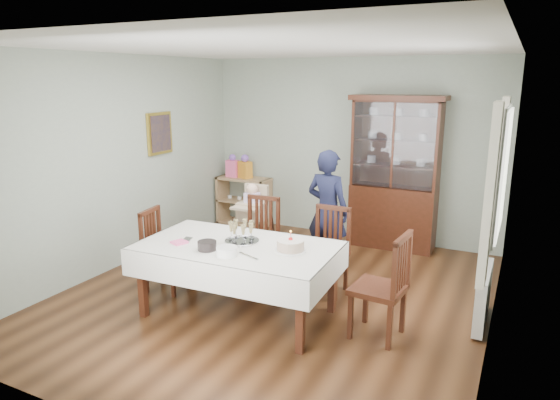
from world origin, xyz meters
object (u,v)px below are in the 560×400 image
Objects in this scene: chair_end_right at (379,306)px; birthday_cake at (291,246)px; dining_table at (238,279)px; sideboard at (244,201)px; high_chair at (253,229)px; gift_bag_pink at (233,167)px; china_cabinet at (395,171)px; chair_far_right at (326,268)px; champagne_tray at (242,236)px; chair_end_left at (166,266)px; woman at (328,211)px; gift_bag_orange at (245,168)px; chair_far_left at (258,255)px.

birthday_cake is (-0.87, -0.13, 0.51)m from chair_end_right.
dining_table is 3.30m from sideboard.
gift_bag_pink reaches higher than high_chair.
china_cabinet is at bearing 83.49° from birthday_cake.
chair_far_right is 2.74× the size of champagne_tray.
dining_table is at bearing -57.54° from gift_bag_pink.
high_chair reaches higher than chair_end_left.
high_chair is at bearing 11.96° from woman.
chair_end_right is (0.81, -0.72, 0.02)m from chair_far_right.
chair_end_left is 1.74m from birthday_cake.
gift_bag_orange is (0.04, -0.02, 0.57)m from sideboard.
dining_table is 0.94× the size of china_cabinet.
china_cabinet is 2.39m from chair_far_left.
gift_bag_pink is (-1.82, 2.85, 0.58)m from dining_table.
dining_table is 2.27× the size of sideboard.
chair_end_right is (2.52, 0.03, 0.03)m from chair_end_left.
gift_bag_pink is at bearing -124.30° from chair_end_right.
chair_far_left is 1.05× the size of chair_end_left.
birthday_cake is 0.80× the size of gift_bag_orange.
birthday_cake is (0.56, 0.07, 0.43)m from dining_table.
chair_far_right is 1.00m from birthday_cake.
gift_bag_pink is 0.24m from gift_bag_orange.
champagne_tray is (-1.44, -0.10, 0.52)m from chair_end_right.
gift_bag_pink reaches higher than birthday_cake.
woman is at bearing 75.84° from champagne_tray.
chair_end_right is at bearing 4.03° from champagne_tray.
china_cabinet is 2.42× the size of sideboard.
gift_bag_orange is at bearing -126.43° from chair_end_right.
chair_far_left is 1.03m from champagne_tray.
chair_far_right is 0.63× the size of woman.
chair_far_right is (0.91, -0.02, -0.00)m from chair_far_left.
china_cabinet is 3.43m from chair_end_left.
dining_table is 3.32m from gift_bag_orange.
chair_end_right is at bearing -32.58° from high_chair.
champagne_tray reaches higher than chair_end_left.
high_chair is (0.40, 1.34, 0.13)m from chair_end_left.
high_chair is 1.70m from gift_bag_orange.
birthday_cake is at bearing -49.48° from gift_bag_pink.
sideboard is 4.06m from chair_end_right.
chair_far_right is (0.62, 0.92, -0.09)m from dining_table.
dining_table is 1.67m from high_chair.
china_cabinet is 2.46m from gift_bag_orange.
china_cabinet is 6.07× the size of champagne_tray.
dining_table is at bearing -75.60° from chair_far_left.
chair_end_left is 2.86m from gift_bag_pink.
champagne_tray is (-0.62, -0.82, 0.53)m from chair_far_right.
woman reaches higher than chair_far_right.
chair_far_left is 2.40m from gift_bag_orange.
chair_end_left is at bearing 176.42° from birthday_cake.
dining_table is 1.98× the size of chair_end_right.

